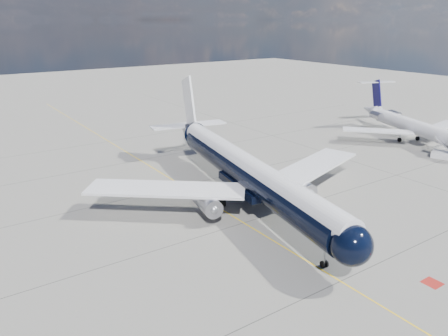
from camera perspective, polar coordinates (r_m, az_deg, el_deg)
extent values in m
plane|color=gray|center=(68.55, -7.51, -1.08)|extent=(320.00, 320.00, 0.00)
cube|color=yellow|center=(64.40, -5.46, -2.32)|extent=(0.16, 160.00, 0.01)
cube|color=maroon|center=(46.03, 25.55, -13.39)|extent=(1.60, 1.60, 0.01)
cylinder|color=black|center=(56.22, 3.28, -0.83)|extent=(11.21, 38.54, 3.85)
sphere|color=black|center=(40.70, 16.30, -9.63)|extent=(4.52, 4.52, 3.85)
cone|color=black|center=(77.18, -4.66, 5.05)|extent=(5.15, 7.70, 3.85)
cylinder|color=silver|center=(55.91, 3.29, 0.10)|extent=(10.77, 40.36, 3.00)
cube|color=black|center=(40.31, 16.56, -9.05)|extent=(2.62, 1.66, 0.56)
cube|color=silver|center=(54.27, -7.59, -2.74)|extent=(18.30, 16.21, 0.32)
cube|color=silver|center=(62.97, 11.34, 0.12)|extent=(20.09, 10.50, 0.32)
cube|color=black|center=(56.71, 3.25, -2.18)|extent=(6.13, 10.77, 1.01)
cylinder|color=#B1B1B8|center=(52.76, -2.21, -4.59)|extent=(3.13, 5.01, 2.27)
cylinder|color=#B1B1B8|center=(58.44, 9.93, -2.49)|extent=(3.13, 5.01, 2.27)
sphere|color=gray|center=(50.95, -1.34, -5.46)|extent=(1.31, 1.31, 1.11)
sphere|color=gray|center=(56.81, 11.09, -3.20)|extent=(1.31, 1.31, 1.11)
cube|color=silver|center=(52.64, -2.30, -3.75)|extent=(0.84, 3.23, 1.11)
cube|color=silver|center=(58.33, 9.86, -1.73)|extent=(0.84, 3.23, 1.11)
cube|color=silver|center=(75.65, -4.64, 8.78)|extent=(1.56, 6.37, 8.64)
cube|color=silver|center=(76.99, -4.68, 5.64)|extent=(13.56, 5.72, 0.22)
cylinder|color=gray|center=(44.52, 13.04, -11.12)|extent=(0.21, 0.21, 2.13)
cylinder|color=black|center=(44.86, 12.74, -12.19)|extent=(0.32, 0.73, 0.71)
cylinder|color=black|center=(45.08, 13.16, -12.07)|extent=(0.32, 0.73, 0.71)
cylinder|color=gray|center=(57.27, -0.37, -3.52)|extent=(0.31, 0.31, 1.93)
cylinder|color=gray|center=(59.92, 5.35, -2.57)|extent=(0.31, 0.31, 1.93)
cylinder|color=black|center=(57.11, -0.15, -4.47)|extent=(0.66, 1.18, 1.11)
cylinder|color=black|center=(58.05, -0.58, -4.07)|extent=(0.66, 1.18, 1.11)
cylinder|color=black|center=(59.76, 5.59, -3.47)|extent=(0.66, 1.18, 1.11)
cylinder|color=black|center=(60.67, 5.08, -3.11)|extent=(0.66, 1.18, 1.11)
cylinder|color=silver|center=(93.73, 23.55, 4.98)|extent=(10.50, 22.61, 2.83)
cone|color=silver|center=(105.69, 18.63, 7.21)|extent=(4.44, 5.88, 2.83)
cube|color=silver|center=(90.43, 19.41, 4.62)|extent=(11.25, 11.95, 0.23)
cube|color=silver|center=(99.26, 26.50, 4.89)|extent=(13.42, 5.15, 0.23)
cylinder|color=#B1B1B8|center=(99.80, 19.32, 6.50)|extent=(2.62, 3.68, 1.57)
cylinder|color=#B1B1B8|center=(102.28, 21.39, 6.54)|extent=(2.62, 3.68, 1.57)
cube|color=silver|center=(100.09, 19.58, 6.50)|extent=(1.55, 1.93, 0.19)
cube|color=silver|center=(101.98, 21.15, 6.53)|extent=(1.55, 1.93, 0.19)
cube|color=#0C0A46|center=(103.75, 19.32, 9.14)|extent=(1.73, 4.22, 6.41)
cube|color=silver|center=(103.92, 19.28, 10.57)|extent=(8.58, 4.82, 0.17)
cylinder|color=black|center=(87.10, 27.21, 1.49)|extent=(0.39, 0.65, 0.63)
cylinder|color=gray|center=(93.79, 21.98, 3.77)|extent=(0.27, 0.27, 1.78)
cylinder|color=gray|center=(96.31, 23.99, 3.87)|extent=(0.27, 0.27, 1.78)
cylinder|color=black|center=(93.92, 21.94, 3.44)|extent=(0.61, 0.94, 0.88)
cylinder|color=black|center=(96.44, 23.95, 3.56)|extent=(0.61, 0.94, 0.88)
cube|color=silver|center=(86.20, 26.63, 1.56)|extent=(3.80, 4.19, 1.03)
cube|color=#B1B1B8|center=(85.72, 26.81, 2.76)|extent=(2.58, 3.60, 2.37)
cylinder|color=gray|center=(85.01, 26.76, 2.80)|extent=(1.26, 3.05, 2.30)
cylinder|color=gray|center=(86.33, 26.90, 3.00)|extent=(1.26, 3.05, 2.30)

